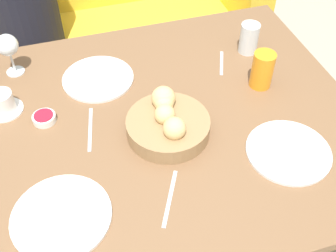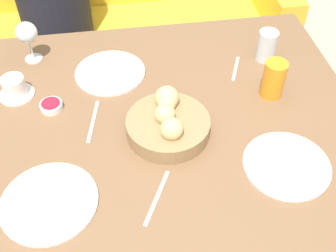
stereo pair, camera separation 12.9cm
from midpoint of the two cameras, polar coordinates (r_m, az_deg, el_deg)
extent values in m
plane|color=#A89E89|center=(1.92, 1.48, -14.24)|extent=(10.00, 10.00, 0.00)
cube|color=brown|center=(1.36, 2.02, 0.17)|extent=(1.30, 1.09, 0.03)
cube|color=brown|center=(1.99, -18.13, 1.36)|extent=(0.06, 0.06, 0.67)
cube|color=brown|center=(2.10, 15.60, 4.90)|extent=(0.06, 0.06, 0.67)
cube|color=gold|center=(2.51, -5.26, 10.32)|extent=(1.87, 0.70, 0.40)
cube|color=gold|center=(2.63, 14.21, 13.52)|extent=(0.14, 0.70, 0.60)
cube|color=#23232D|center=(2.44, -12.04, 8.08)|extent=(0.34, 0.46, 0.40)
cylinder|color=#99754C|center=(1.29, 2.85, -0.23)|extent=(0.26, 0.26, 0.05)
sphere|color=#DBB775|center=(1.22, 3.54, -0.56)|extent=(0.07, 0.07, 0.07)
sphere|color=#DBB775|center=(1.30, 2.61, 3.17)|extent=(0.06, 0.06, 0.06)
sphere|color=#DBB775|center=(1.31, 2.67, 3.70)|extent=(0.08, 0.08, 0.08)
sphere|color=#DBB775|center=(1.26, 2.70, 1.48)|extent=(0.06, 0.06, 0.06)
cylinder|color=white|center=(1.17, -12.78, -10.22)|extent=(0.26, 0.26, 0.01)
cylinder|color=white|center=(1.29, 18.57, -5.19)|extent=(0.25, 0.25, 0.01)
cylinder|color=white|center=(1.53, -5.44, 7.10)|extent=(0.25, 0.25, 0.01)
cylinder|color=orange|center=(1.46, 16.62, 5.99)|extent=(0.08, 0.08, 0.13)
cylinder|color=silver|center=(1.61, 15.51, 10.33)|extent=(0.07, 0.07, 0.12)
cylinder|color=silver|center=(1.65, -15.58, 8.68)|extent=(0.06, 0.06, 0.00)
cylinder|color=silver|center=(1.62, -15.86, 9.79)|extent=(0.01, 0.01, 0.07)
sphere|color=silver|center=(1.58, -16.41, 11.98)|extent=(0.08, 0.08, 0.08)
cylinder|color=white|center=(1.50, -17.51, 4.00)|extent=(0.12, 0.12, 0.01)
cylinder|color=white|center=(1.48, -17.82, 5.03)|extent=(0.08, 0.08, 0.07)
cylinder|color=white|center=(1.41, -13.05, 2.51)|extent=(0.07, 0.07, 0.02)
cylinder|color=#A3192D|center=(1.41, -13.13, 2.90)|extent=(0.06, 0.06, 0.00)
cube|color=#B7B7BC|center=(1.35, -7.46, 0.52)|extent=(0.05, 0.19, 0.00)
cube|color=#B7B7BC|center=(1.16, 1.72, -9.84)|extent=(0.10, 0.17, 0.00)
cube|color=#B7B7BC|center=(1.57, 11.49, 7.54)|extent=(0.06, 0.13, 0.00)
camera|label=1|loc=(0.06, -87.13, 2.99)|focal=45.00mm
camera|label=2|loc=(0.06, 92.87, -2.99)|focal=45.00mm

